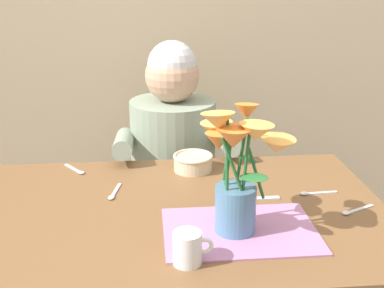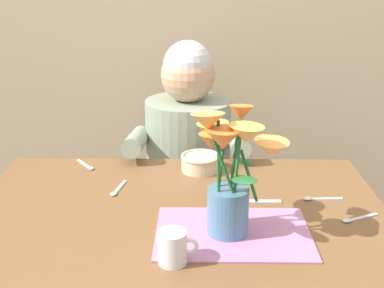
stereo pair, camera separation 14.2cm
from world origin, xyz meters
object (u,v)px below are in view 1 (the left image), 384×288
object	(u,v)px
dinner_knife	(248,199)
tea_cup	(189,248)
seated_person	(174,180)
flower_vase	(237,166)
ceramic_bowl	(193,162)

from	to	relation	value
dinner_knife	tea_cup	xyz separation A→B (m)	(-0.20, -0.32, 0.04)
seated_person	dinner_knife	distance (m)	0.63
dinner_knife	tea_cup	world-z (taller)	tea_cup
flower_vase	dinner_knife	bearing A→B (deg)	68.65
flower_vase	tea_cup	size ratio (longest dim) A/B	3.65
tea_cup	ceramic_bowl	bearing A→B (deg)	83.77
flower_vase	tea_cup	world-z (taller)	flower_vase
seated_person	tea_cup	world-z (taller)	seated_person
seated_person	ceramic_bowl	size ratio (longest dim) A/B	8.35
tea_cup	flower_vase	bearing A→B (deg)	46.24
flower_vase	dinner_knife	size ratio (longest dim) A/B	1.79
seated_person	dinner_knife	bearing A→B (deg)	-74.45
flower_vase	dinner_knife	xyz separation A→B (m)	(0.07, 0.18, -0.18)
seated_person	dinner_knife	world-z (taller)	seated_person
seated_person	ceramic_bowl	distance (m)	0.39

